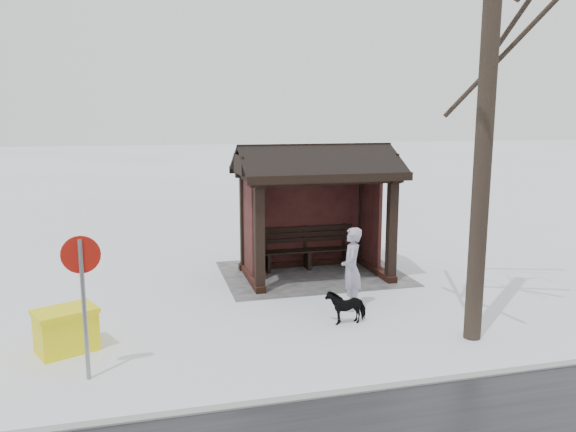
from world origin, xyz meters
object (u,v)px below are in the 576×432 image
object	(u,v)px
pedestrian	(351,269)
road_sign	(82,275)
grit_bin	(66,330)
bus_shelter	(314,184)
dog	(346,306)

from	to	relation	value
pedestrian	road_sign	xyz separation A→B (m)	(4.68, 1.80, 0.72)
pedestrian	road_sign	bearing A→B (deg)	-47.10
pedestrian	grit_bin	distance (m)	5.17
pedestrian	bus_shelter	bearing A→B (deg)	-158.06
dog	road_sign	distance (m)	4.67
dog	grit_bin	distance (m)	4.77
bus_shelter	dog	size ratio (longest dim) A/B	5.01
dog	bus_shelter	bearing A→B (deg)	169.43
dog	grit_bin	size ratio (longest dim) A/B	0.65
pedestrian	grit_bin	bearing A→B (deg)	-60.02
bus_shelter	grit_bin	distance (m)	6.30
dog	road_sign	xyz separation A→B (m)	(4.35, 1.19, 1.23)
bus_shelter	road_sign	size ratio (longest dim) A/B	1.72
grit_bin	dog	bearing A→B (deg)	156.63
bus_shelter	grit_bin	world-z (taller)	bus_shelter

